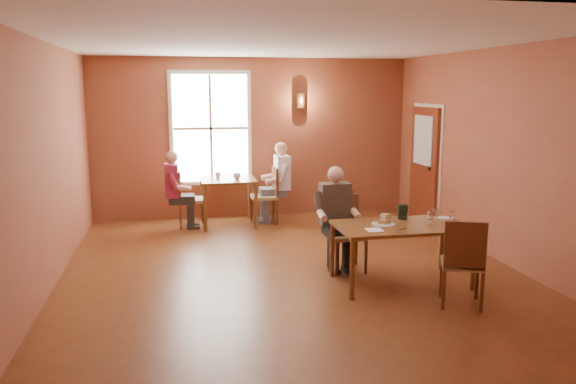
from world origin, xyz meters
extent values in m
cube|color=brown|center=(0.00, 0.00, 0.00)|extent=(6.00, 7.00, 0.01)
cube|color=brown|center=(0.00, 3.50, 1.50)|extent=(6.00, 0.04, 3.00)
cube|color=brown|center=(0.00, -3.50, 1.50)|extent=(6.00, 0.04, 3.00)
cube|color=brown|center=(-3.00, 0.00, 1.50)|extent=(0.04, 7.00, 3.00)
cube|color=brown|center=(3.00, 0.00, 1.50)|extent=(0.04, 7.00, 3.00)
cube|color=white|center=(0.00, 0.00, 3.00)|extent=(6.00, 7.00, 0.04)
cube|color=white|center=(-0.80, 3.45, 1.70)|extent=(1.36, 0.10, 1.96)
cube|color=maroon|center=(2.94, 2.30, 1.05)|extent=(0.12, 1.04, 2.10)
cylinder|color=brown|center=(0.90, 3.40, 2.20)|extent=(0.16, 0.16, 0.28)
cylinder|color=white|center=(1.02, -0.71, 0.78)|extent=(0.36, 0.36, 0.04)
cube|color=tan|center=(1.05, -0.69, 0.82)|extent=(0.13, 0.12, 0.12)
cube|color=black|center=(1.38, -0.46, 0.86)|extent=(0.12, 0.07, 0.20)
cube|color=silver|center=(1.16, -0.96, 0.76)|extent=(0.18, 0.10, 0.00)
cube|color=white|center=(0.82, -0.92, 0.76)|extent=(0.19, 0.19, 0.01)
cylinder|color=silver|center=(1.93, -0.53, 0.76)|extent=(0.21, 0.21, 0.01)
cube|color=black|center=(1.79, -1.02, 0.77)|extent=(0.14, 0.09, 0.02)
imported|color=white|center=(-0.40, 2.73, 0.90)|extent=(0.14, 0.14, 0.10)
imported|color=white|center=(-0.73, 2.94, 0.90)|extent=(0.10, 0.10, 0.10)
camera|label=1|loc=(-1.49, -7.08, 2.41)|focal=35.00mm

